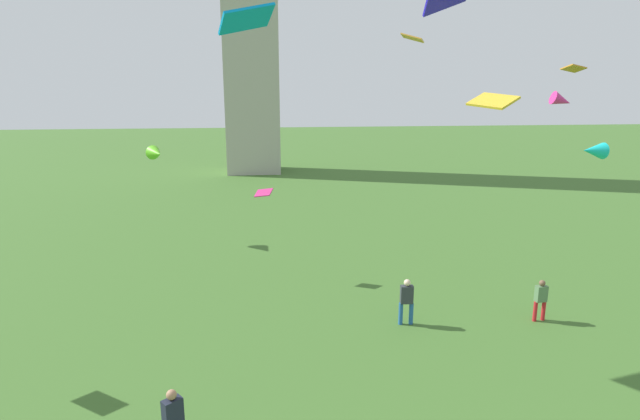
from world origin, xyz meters
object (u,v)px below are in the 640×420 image
Objects in this scene: person_1 at (541,298)px; kite_flying_1 at (264,193)px; kite_flying_0 at (493,101)px; kite_flying_9 at (562,100)px; person_0 at (173,419)px; person_2 at (407,299)px; kite_flying_4 at (574,68)px; kite_flying_2 at (593,151)px; kite_flying_10 at (412,38)px; kite_flying_6 at (246,19)px; kite_flying_7 at (156,153)px.

person_1 is 1.83× the size of kite_flying_1.
kite_flying_9 reaches higher than kite_flying_0.
kite_flying_1 reaches higher than person_0.
person_1 is 18.51m from kite_flying_9.
person_2 is at bearing -87.74° from kite_flying_0.
person_2 is at bearing -10.92° from kite_flying_4.
kite_flying_1 is at bearing -138.76° from kite_flying_0.
person_1 is at bearing 1.12° from person_2.
kite_flying_2 is 9.94m from kite_flying_10.
kite_flying_2 is at bearing 161.08° from kite_flying_9.
person_2 reaches higher than person_0.
kite_flying_6 is (-11.77, -0.90, 1.41)m from kite_flying_4.
kite_flying_1 is (2.40, 11.92, 3.09)m from person_0.
person_2 is 1.28× the size of kite_flying_7.
person_0 is 12.55m from kite_flying_1.
person_1 is 1.32× the size of kite_flying_10.
person_0 is at bearing -109.89° from kite_flying_7.
kite_flying_10 is (-3.89, 7.33, 1.70)m from kite_flying_4.
kite_flying_2 reaches higher than kite_flying_7.
kite_flying_10 reaches higher than kite_flying_6.
kite_flying_4 is 0.49× the size of kite_flying_6.
person_1 is (12.80, 5.92, -0.07)m from person_0.
kite_flying_10 is (13.35, -4.28, 5.97)m from kite_flying_7.
kite_flying_6 is 1.46× the size of kite_flying_10.
kite_flying_10 is at bearing 168.04° from kite_flying_0.
kite_flying_0 is (11.55, 8.64, 7.26)m from person_0.
person_0 is at bearing 106.08° from kite_flying_1.
kite_flying_10 is (-7.64, 3.71, 5.18)m from kite_flying_2.
person_1 is at bearing 152.95° from kite_flying_9.
kite_flying_10 is at bearing -135.28° from kite_flying_1.
kite_flying_0 is 18.27m from kite_flying_7.
kite_flying_9 is 1.21× the size of kite_flying_10.
kite_flying_9 is at bearing -164.51° from kite_flying_6.
kite_flying_6 reaches higher than kite_flying_9.
kite_flying_1 is 0.64× the size of kite_flying_7.
kite_flying_0 is 1.67× the size of kite_flying_2.
kite_flying_0 is 6.52m from kite_flying_10.
person_0 is 0.97× the size of kite_flying_6.
kite_flying_0 is 2.24× the size of kite_flying_4.
kite_flying_10 reaches higher than kite_flying_7.
kite_flying_6 reaches higher than kite_flying_1.
person_1 is 7.92m from kite_flying_0.
person_2 is 2.00× the size of kite_flying_1.
person_1 is 14.70m from kite_flying_6.
kite_flying_1 is at bearing 137.12° from person_2.
kite_flying_4 is at bearing -31.19° from kite_flying_10.
person_0 is 1.18× the size of kite_flying_9.
kite_flying_6 reaches higher than person_0.
kite_flying_4 is at bearing -176.47° from kite_flying_1.
kite_flying_4 is (2.18, -1.75, 1.19)m from kite_flying_0.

